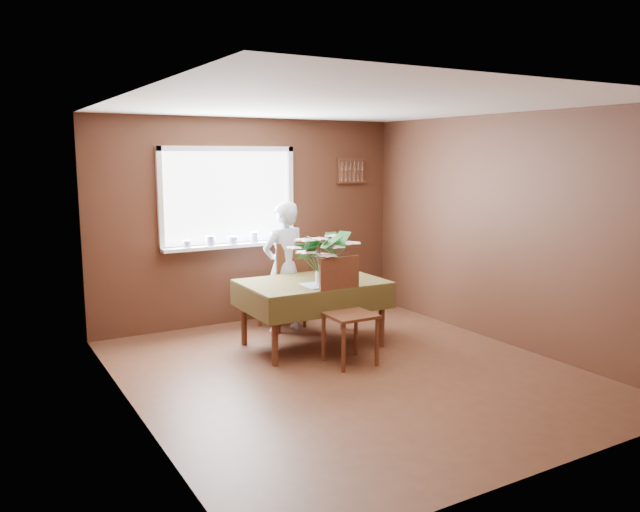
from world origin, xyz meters
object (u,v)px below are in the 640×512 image
chair_near (345,306)px  flower_bouquet (321,253)px  seated_woman (284,267)px  dining_table (312,289)px  chair_far (286,282)px

chair_near → flower_bouquet: bearing=100.9°
seated_woman → flower_bouquet: (-0.04, -0.92, 0.29)m
chair_near → dining_table: bearing=94.5°
chair_far → seated_woman: bearing=40.9°
flower_bouquet → dining_table: bearing=83.4°
dining_table → chair_near: size_ratio=1.44×
chair_far → flower_bouquet: 1.11m
dining_table → chair_far: chair_far is taller
seated_woman → flower_bouquet: bearing=81.1°
chair_far → chair_near: size_ratio=1.01×
dining_table → flower_bouquet: bearing=-95.7°
chair_far → chair_near: 1.37m
dining_table → chair_far: bearing=85.4°
chair_far → flower_bouquet: flower_bouquet is taller
dining_table → chair_far: (0.07, 0.76, -0.07)m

